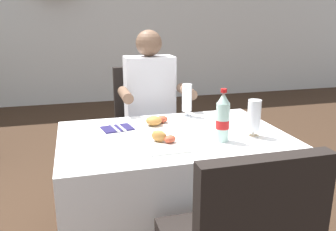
{
  "coord_description": "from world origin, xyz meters",
  "views": [
    {
      "loc": [
        -0.39,
        -1.8,
        1.34
      ],
      "look_at": [
        0.11,
        0.05,
        0.8
      ],
      "focal_mm": 37.23,
      "sensor_mm": 36.0,
      "label": 1
    }
  ],
  "objects_px": {
    "plate_far_diner": "(159,122)",
    "cola_bottle_primary": "(223,119)",
    "plate_near_camera": "(166,142)",
    "napkin_cutlery_set": "(117,128)",
    "beer_glass_middle": "(254,117)",
    "main_dining_table": "(173,162)",
    "chair_far_diner_seat": "(144,122)",
    "seated_diner_far": "(151,106)",
    "beer_glass_left": "(187,100)"
  },
  "relations": [
    {
      "from": "main_dining_table",
      "to": "plate_near_camera",
      "type": "distance_m",
      "value": 0.25
    },
    {
      "from": "plate_far_diner",
      "to": "beer_glass_left",
      "type": "height_order",
      "value": "beer_glass_left"
    },
    {
      "from": "main_dining_table",
      "to": "cola_bottle_primary",
      "type": "bearing_deg",
      "value": -38.3
    },
    {
      "from": "napkin_cutlery_set",
      "to": "chair_far_diner_seat",
      "type": "bearing_deg",
      "value": 65.61
    },
    {
      "from": "chair_far_diner_seat",
      "to": "plate_far_diner",
      "type": "distance_m",
      "value": 0.65
    },
    {
      "from": "chair_far_diner_seat",
      "to": "beer_glass_middle",
      "type": "height_order",
      "value": "chair_far_diner_seat"
    },
    {
      "from": "main_dining_table",
      "to": "beer_glass_middle",
      "type": "relative_size",
      "value": 6.09
    },
    {
      "from": "chair_far_diner_seat",
      "to": "seated_diner_far",
      "type": "xyz_separation_m",
      "value": [
        0.03,
        -0.11,
        0.16
      ]
    },
    {
      "from": "plate_far_diner",
      "to": "cola_bottle_primary",
      "type": "height_order",
      "value": "cola_bottle_primary"
    },
    {
      "from": "beer_glass_middle",
      "to": "cola_bottle_primary",
      "type": "xyz_separation_m",
      "value": [
        -0.19,
        -0.02,
        0.02
      ]
    },
    {
      "from": "seated_diner_far",
      "to": "beer_glass_left",
      "type": "height_order",
      "value": "seated_diner_far"
    },
    {
      "from": "main_dining_table",
      "to": "seated_diner_far",
      "type": "xyz_separation_m",
      "value": [
        0.03,
        0.69,
        0.16
      ]
    },
    {
      "from": "cola_bottle_primary",
      "to": "seated_diner_far",
      "type": "bearing_deg",
      "value": 101.99
    },
    {
      "from": "plate_near_camera",
      "to": "napkin_cutlery_set",
      "type": "distance_m",
      "value": 0.39
    },
    {
      "from": "plate_near_camera",
      "to": "beer_glass_middle",
      "type": "distance_m",
      "value": 0.5
    },
    {
      "from": "main_dining_table",
      "to": "plate_far_diner",
      "type": "height_order",
      "value": "plate_far_diner"
    },
    {
      "from": "beer_glass_left",
      "to": "napkin_cutlery_set",
      "type": "distance_m",
      "value": 0.51
    },
    {
      "from": "main_dining_table",
      "to": "seated_diner_far",
      "type": "bearing_deg",
      "value": 87.23
    },
    {
      "from": "beer_glass_left",
      "to": "beer_glass_middle",
      "type": "relative_size",
      "value": 1.05
    },
    {
      "from": "napkin_cutlery_set",
      "to": "seated_diner_far",
      "type": "bearing_deg",
      "value": 58.45
    },
    {
      "from": "seated_diner_far",
      "to": "plate_near_camera",
      "type": "height_order",
      "value": "seated_diner_far"
    },
    {
      "from": "beer_glass_left",
      "to": "chair_far_diner_seat",
      "type": "bearing_deg",
      "value": 111.54
    },
    {
      "from": "beer_glass_middle",
      "to": "napkin_cutlery_set",
      "type": "bearing_deg",
      "value": 154.95
    },
    {
      "from": "plate_near_camera",
      "to": "napkin_cutlery_set",
      "type": "height_order",
      "value": "plate_near_camera"
    },
    {
      "from": "cola_bottle_primary",
      "to": "beer_glass_left",
      "type": "bearing_deg",
      "value": 93.36
    },
    {
      "from": "main_dining_table",
      "to": "napkin_cutlery_set",
      "type": "distance_m",
      "value": 0.37
    },
    {
      "from": "cola_bottle_primary",
      "to": "plate_far_diner",
      "type": "bearing_deg",
      "value": 126.24
    },
    {
      "from": "seated_diner_far",
      "to": "napkin_cutlery_set",
      "type": "xyz_separation_m",
      "value": [
        -0.32,
        -0.52,
        0.01
      ]
    },
    {
      "from": "napkin_cutlery_set",
      "to": "beer_glass_middle",
      "type": "bearing_deg",
      "value": -25.05
    },
    {
      "from": "chair_far_diner_seat",
      "to": "cola_bottle_primary",
      "type": "distance_m",
      "value": 1.04
    },
    {
      "from": "plate_near_camera",
      "to": "beer_glass_middle",
      "type": "xyz_separation_m",
      "value": [
        0.49,
        0.01,
        0.09
      ]
    },
    {
      "from": "chair_far_diner_seat",
      "to": "plate_near_camera",
      "type": "xyz_separation_m",
      "value": [
        -0.08,
        -0.96,
        0.18
      ]
    },
    {
      "from": "chair_far_diner_seat",
      "to": "beer_glass_middle",
      "type": "distance_m",
      "value": 1.07
    },
    {
      "from": "plate_near_camera",
      "to": "cola_bottle_primary",
      "type": "bearing_deg",
      "value": -2.2
    },
    {
      "from": "plate_near_camera",
      "to": "napkin_cutlery_set",
      "type": "bearing_deg",
      "value": 121.4
    },
    {
      "from": "chair_far_diner_seat",
      "to": "main_dining_table",
      "type": "bearing_deg",
      "value": -90.0
    },
    {
      "from": "plate_far_diner",
      "to": "cola_bottle_primary",
      "type": "distance_m",
      "value": 0.44
    },
    {
      "from": "seated_diner_far",
      "to": "beer_glass_middle",
      "type": "relative_size",
      "value": 6.23
    },
    {
      "from": "cola_bottle_primary",
      "to": "napkin_cutlery_set",
      "type": "distance_m",
      "value": 0.62
    },
    {
      "from": "seated_diner_far",
      "to": "beer_glass_left",
      "type": "xyz_separation_m",
      "value": [
        0.15,
        -0.37,
        0.12
      ]
    },
    {
      "from": "main_dining_table",
      "to": "seated_diner_far",
      "type": "height_order",
      "value": "seated_diner_far"
    },
    {
      "from": "chair_far_diner_seat",
      "to": "plate_far_diner",
      "type": "relative_size",
      "value": 3.89
    },
    {
      "from": "chair_far_diner_seat",
      "to": "napkin_cutlery_set",
      "type": "bearing_deg",
      "value": -114.39
    },
    {
      "from": "main_dining_table",
      "to": "cola_bottle_primary",
      "type": "xyz_separation_m",
      "value": [
        0.22,
        -0.17,
        0.29
      ]
    },
    {
      "from": "beer_glass_middle",
      "to": "cola_bottle_primary",
      "type": "distance_m",
      "value": 0.19
    },
    {
      "from": "main_dining_table",
      "to": "napkin_cutlery_set",
      "type": "xyz_separation_m",
      "value": [
        -0.28,
        0.18,
        0.17
      ]
    },
    {
      "from": "main_dining_table",
      "to": "beer_glass_middle",
      "type": "distance_m",
      "value": 0.51
    },
    {
      "from": "main_dining_table",
      "to": "beer_glass_left",
      "type": "distance_m",
      "value": 0.47
    },
    {
      "from": "seated_diner_far",
      "to": "napkin_cutlery_set",
      "type": "bearing_deg",
      "value": -121.55
    },
    {
      "from": "beer_glass_left",
      "to": "beer_glass_middle",
      "type": "distance_m",
      "value": 0.52
    }
  ]
}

